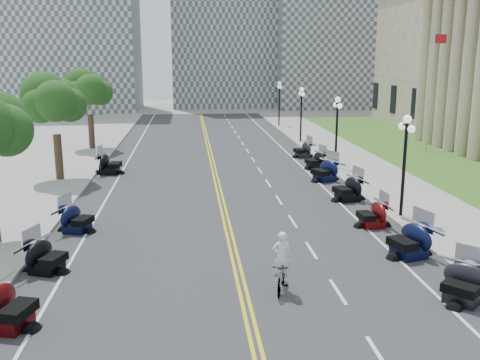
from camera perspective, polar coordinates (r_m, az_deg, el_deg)
name	(u,v)px	position (r m, az deg, el deg)	size (l,w,h in m)	color
ground	(234,253)	(21.88, -0.66, -7.80)	(160.00, 160.00, 0.00)	gray
road	(219,192)	(31.41, -2.21, -1.34)	(16.00, 90.00, 0.01)	#333335
centerline_yellow_a	(217,192)	(31.40, -2.43, -1.33)	(0.12, 90.00, 0.00)	yellow
centerline_yellow_b	(221,192)	(31.41, -1.99, -1.32)	(0.12, 90.00, 0.00)	yellow
edge_line_north	(326,190)	(32.39, 9.17, -1.04)	(0.12, 90.00, 0.00)	white
edge_line_south	(109,195)	(31.71, -13.84, -1.56)	(0.12, 90.00, 0.00)	white
lane_dash_4	(379,355)	(15.41, 14.60, -17.65)	(0.12, 2.00, 0.00)	white
lane_dash_5	(338,291)	(18.78, 10.39, -11.62)	(0.12, 2.00, 0.00)	white
lane_dash_6	(311,250)	(22.35, 7.61, -7.42)	(0.12, 2.00, 0.00)	white
lane_dash_7	(293,221)	(26.05, 5.63, -4.39)	(0.12, 2.00, 0.00)	white
lane_dash_8	(279,200)	(29.83, 4.17, -2.12)	(0.12, 2.00, 0.00)	white
lane_dash_9	(268,183)	(33.66, 3.03, -0.36)	(0.12, 2.00, 0.00)	white
lane_dash_10	(260,170)	(37.52, 2.13, 1.04)	(0.12, 2.00, 0.00)	white
lane_dash_11	(253,160)	(41.41, 1.40, 2.18)	(0.12, 2.00, 0.00)	white
lane_dash_12	(247,151)	(45.32, 0.80, 3.12)	(0.12, 2.00, 0.00)	white
lane_dash_13	(243,144)	(49.25, 0.29, 3.91)	(0.12, 2.00, 0.00)	white
lane_dash_14	(239,137)	(53.18, -0.15, 4.59)	(0.12, 2.00, 0.00)	white
lane_dash_15	(235,132)	(57.13, -0.53, 5.17)	(0.12, 2.00, 0.00)	white
lane_dash_16	(232,127)	(61.08, -0.86, 5.68)	(0.12, 2.00, 0.00)	white
lane_dash_17	(229,123)	(65.04, -1.15, 6.12)	(0.12, 2.00, 0.00)	white
lane_dash_18	(227,119)	(69.00, -1.40, 6.51)	(0.12, 2.00, 0.00)	white
lane_dash_19	(225,116)	(72.97, -1.63, 6.86)	(0.12, 2.00, 0.00)	white
sidewalk_north	(392,187)	(33.64, 15.94, -0.75)	(5.00, 90.00, 0.15)	#9E9991
sidewalk_south	(35,196)	(32.55, -21.00, -1.57)	(5.00, 90.00, 0.15)	#9E9991
lawn	(442,161)	(43.61, 20.74, 1.94)	(9.00, 60.00, 0.10)	#356023
distant_block_a	(73,20)	(84.14, -17.35, 15.97)	(18.00, 14.00, 26.00)	gray
distant_block_b	(222,10)	(88.87, -1.90, 17.63)	(16.00, 12.00, 30.00)	gray
distant_block_c	(337,36)	(88.68, 10.35, 14.85)	(20.00, 14.00, 22.00)	gray
street_lamp_2	(404,167)	(26.98, 17.09, 1.37)	(0.50, 1.20, 4.90)	black
street_lamp_3	(337,133)	(38.17, 10.26, 4.99)	(0.50, 1.20, 4.90)	black
street_lamp_4	(301,115)	(49.74, 6.53, 6.93)	(0.50, 1.20, 4.90)	black
street_lamp_5	(279,104)	(61.48, 4.21, 8.12)	(0.50, 1.20, 4.90)	black
flagpole	(430,92)	(46.83, 19.64, 8.85)	(1.10, 0.20, 10.00)	silver
tree_3	(55,107)	(35.50, -19.15, 7.40)	(4.80, 4.80, 9.20)	#235619
tree_4	(89,94)	(47.22, -15.80, 8.83)	(4.80, 4.80, 9.20)	#235619
motorcycle_n_4	(464,282)	(18.94, 22.82, -9.96)	(2.02, 2.02, 1.41)	black
motorcycle_n_5	(410,239)	(22.26, 17.63, -5.98)	(2.18, 2.18, 1.52)	black
motorcycle_n_6	(372,213)	(25.70, 13.94, -3.43)	(1.93, 1.93, 1.35)	#590A0C
motorcycle_n_7	(348,187)	(30.05, 11.43, -0.78)	(2.14, 2.14, 1.50)	black
motorcycle_n_8	(325,169)	(34.57, 9.03, 1.13)	(2.18, 2.18, 1.53)	black
motorcycle_n_9	(316,159)	(38.28, 8.08, 2.18)	(1.95, 1.95, 1.36)	black
motorcycle_n_10	(303,149)	(42.62, 6.72, 3.32)	(1.96, 1.96, 1.37)	black
motorcycle_s_4	(7,305)	(17.30, -23.60, -12.08)	(2.14, 2.14, 1.50)	#590A0C
motorcycle_s_5	(46,255)	(21.05, -20.00, -7.51)	(1.94, 1.94, 1.35)	black
motorcycle_s_6	(77,217)	(25.34, -17.04, -3.83)	(1.96, 1.96, 1.37)	black
motorcycle_s_9	(110,163)	(37.29, -13.75, 1.81)	(2.23, 2.23, 1.56)	black
bicycle	(281,276)	(18.35, 4.41, -10.21)	(0.51, 1.81, 1.09)	#A51414
cyclist_rider	(282,236)	(17.84, 4.49, -5.97)	(0.65, 0.43, 1.78)	white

